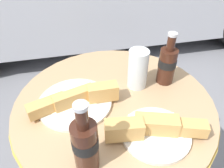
% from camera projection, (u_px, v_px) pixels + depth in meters
% --- Properties ---
extents(bistro_table, '(0.72, 0.72, 0.72)m').
position_uv_depth(bistro_table, '(114.00, 130.00, 0.88)').
color(bistro_table, gold).
rests_on(bistro_table, ground_plane).
extents(cola_bottle_left, '(0.07, 0.07, 0.21)m').
position_uv_depth(cola_bottle_left, '(167.00, 64.00, 0.82)').
color(cola_bottle_left, '#3D1E14').
rests_on(cola_bottle_left, bistro_table).
extents(cola_bottle_right, '(0.07, 0.07, 0.22)m').
position_uv_depth(cola_bottle_right, '(85.00, 144.00, 0.53)').
color(cola_bottle_right, '#3D1E14').
rests_on(cola_bottle_right, bistro_table).
extents(drinking_glass, '(0.07, 0.07, 0.15)m').
position_uv_depth(drinking_glass, '(138.00, 71.00, 0.81)').
color(drinking_glass, '#C68923').
rests_on(drinking_glass, bistro_table).
extents(lunch_plate_near, '(0.31, 0.26, 0.07)m').
position_uv_depth(lunch_plate_near, '(76.00, 100.00, 0.75)').
color(lunch_plate_near, silver).
rests_on(lunch_plate_near, bistro_table).
extents(lunch_plate_far, '(0.30, 0.21, 0.07)m').
position_uv_depth(lunch_plate_far, '(154.00, 130.00, 0.65)').
color(lunch_plate_far, silver).
rests_on(lunch_plate_far, bistro_table).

